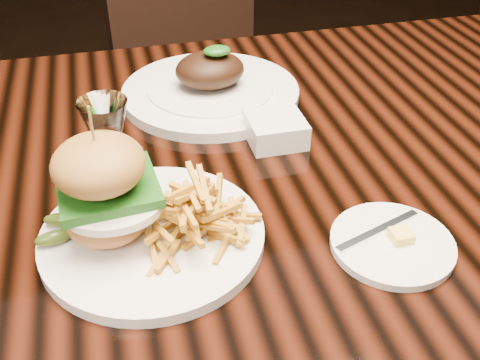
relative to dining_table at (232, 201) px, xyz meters
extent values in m
cube|color=black|center=(0.00, 0.00, 0.06)|extent=(1.60, 0.90, 0.04)
cube|color=black|center=(0.74, 0.39, -0.32)|extent=(0.06, 0.06, 0.71)
cylinder|color=white|center=(-0.13, -0.14, 0.08)|extent=(0.27, 0.27, 0.01)
ellipsoid|color=#A66C35|center=(-0.18, -0.13, 0.11)|extent=(0.10, 0.10, 0.04)
ellipsoid|color=silver|center=(-0.17, -0.15, 0.14)|extent=(0.11, 0.09, 0.01)
ellipsoid|color=orange|center=(-0.15, -0.16, 0.15)|extent=(0.02, 0.02, 0.01)
cube|color=#206318|center=(-0.18, -0.13, 0.15)|extent=(0.12, 0.11, 0.01)
ellipsoid|color=olive|center=(-0.18, -0.13, 0.19)|extent=(0.10, 0.10, 0.06)
cylinder|color=#9E7D49|center=(-0.18, -0.13, 0.22)|extent=(0.00, 0.00, 0.08)
ellipsoid|color=#283E10|center=(-0.24, -0.14, 0.10)|extent=(0.04, 0.02, 0.02)
ellipsoid|color=#283E10|center=(-0.24, -0.11, 0.10)|extent=(0.05, 0.03, 0.02)
cylinder|color=white|center=(0.14, -0.23, 0.08)|extent=(0.15, 0.15, 0.01)
cube|color=#FCDD52|center=(0.15, -0.23, 0.09)|extent=(0.02, 0.02, 0.01)
cube|color=silver|center=(0.13, -0.21, 0.09)|extent=(0.12, 0.05, 0.00)
cube|color=white|center=(0.08, 0.04, 0.10)|extent=(0.10, 0.10, 0.04)
cylinder|color=white|center=(-0.17, -0.08, 0.08)|extent=(0.05, 0.05, 0.00)
cylinder|color=white|center=(-0.17, -0.08, 0.12)|extent=(0.01, 0.01, 0.08)
cone|color=white|center=(-0.17, -0.08, 0.20)|extent=(0.06, 0.06, 0.07)
cylinder|color=white|center=(0.01, 0.20, 0.09)|extent=(0.30, 0.30, 0.02)
cylinder|color=white|center=(0.01, 0.20, 0.09)|extent=(0.22, 0.22, 0.02)
ellipsoid|color=black|center=(0.01, 0.20, 0.13)|extent=(0.12, 0.10, 0.06)
ellipsoid|color=#206318|center=(0.02, 0.19, 0.17)|extent=(0.05, 0.03, 0.02)
cube|color=black|center=(0.13, 0.80, -0.22)|extent=(0.54, 0.54, 0.06)
cylinder|color=black|center=(-0.02, 0.58, -0.45)|extent=(0.04, 0.04, 0.45)
cylinder|color=black|center=(0.35, 0.65, -0.45)|extent=(0.04, 0.04, 0.45)
cylinder|color=black|center=(-0.10, 0.95, -0.45)|extent=(0.04, 0.04, 0.45)
cylinder|color=black|center=(0.27, 1.02, -0.45)|extent=(0.04, 0.04, 0.45)
camera|label=1|loc=(-0.15, -0.66, 0.53)|focal=42.00mm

